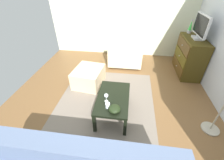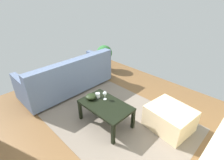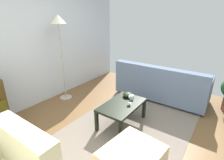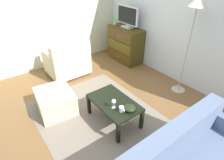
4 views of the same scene
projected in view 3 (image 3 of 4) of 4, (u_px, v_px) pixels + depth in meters
The scene contains 9 objects.
ground_plane at pixel (111, 133), 2.96m from camera, with size 5.25×4.46×0.05m, color brown.
wall_accent_rear at pixel (32, 41), 3.54m from camera, with size 5.25×0.12×2.72m, color #B6BDC6.
area_rug at pixel (128, 129), 3.00m from camera, with size 2.60×1.90×0.01m, color #73685C.
coffee_table at pixel (122, 106), 3.04m from camera, with size 0.89×0.54×0.41m.
wine_glass at pixel (130, 97), 3.02m from camera, with size 0.07×0.07×0.16m.
mug at pixel (132, 97), 3.17m from camera, with size 0.11×0.08×0.08m.
bowl_decorative at pixel (128, 95), 3.27m from camera, with size 0.19×0.19×0.08m, color black.
couch_large at pixel (161, 85), 4.04m from camera, with size 0.85×2.05×0.83m.
standing_lamp at pixel (59, 28), 3.57m from camera, with size 0.32×0.32×1.88m.
Camera 3 is at (-1.99, -1.41, 1.88)m, focal length 27.68 mm.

